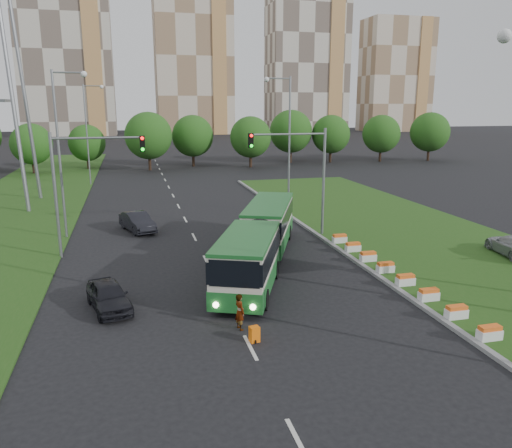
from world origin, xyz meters
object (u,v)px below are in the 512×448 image
object	(u,v)px
traffic_mast_median	(303,166)
shopping_trolley	(254,334)
traffic_mast_left	(81,174)
car_left_far	(138,222)
car_left_near	(109,296)
pedestrian	(240,312)
articulated_bus	(255,239)

from	to	relation	value
traffic_mast_median	shopping_trolley	size ratio (longest dim) A/B	11.91
traffic_mast_left	shopping_trolley	size ratio (longest dim) A/B	11.91
traffic_mast_median	car_left_far	bearing A→B (deg)	157.63
traffic_mast_median	car_left_near	xyz separation A→B (m)	(-13.47, -10.51, -4.66)
traffic_mast_left	car_left_far	size ratio (longest dim) A/B	1.77
car_left_near	pedestrian	size ratio (longest dim) A/B	2.46
traffic_mast_left	pedestrian	world-z (taller)	traffic_mast_left
traffic_mast_median	articulated_bus	xyz separation A→B (m)	(-4.97, -5.65, -3.67)
traffic_mast_median	pedestrian	bearing A→B (deg)	-118.83
traffic_mast_median	traffic_mast_left	xyz separation A→B (m)	(-15.16, -1.00, 0.00)
car_left_far	pedestrian	distance (m)	19.50
car_left_near	car_left_far	bearing A→B (deg)	69.51
car_left_near	car_left_far	distance (m)	15.46
car_left_near	pedestrian	bearing A→B (deg)	-47.68
articulated_bus	traffic_mast_median	bearing A→B (deg)	71.51
articulated_bus	pedestrian	xyz separation A→B (m)	(-2.86, -8.57, -0.85)
traffic_mast_left	pedestrian	size ratio (longest dim) A/B	4.87
traffic_mast_left	shopping_trolley	bearing A→B (deg)	-62.20
car_left_far	shopping_trolley	xyz separation A→B (m)	(4.32, -20.40, -0.41)
traffic_mast_left	car_left_near	distance (m)	10.72
traffic_mast_median	traffic_mast_left	size ratio (longest dim) A/B	1.00
traffic_mast_left	pedestrian	bearing A→B (deg)	-61.00
traffic_mast_left	traffic_mast_median	bearing A→B (deg)	3.77
shopping_trolley	traffic_mast_median	bearing A→B (deg)	53.09
car_left_far	traffic_mast_left	bearing A→B (deg)	-138.47
traffic_mast_left	car_left_near	world-z (taller)	traffic_mast_left
car_left_near	shopping_trolley	distance (m)	7.82
traffic_mast_left	articulated_bus	distance (m)	11.79
articulated_bus	pedestrian	world-z (taller)	articulated_bus
articulated_bus	pedestrian	bearing A→B (deg)	-85.66
articulated_bus	shopping_trolley	size ratio (longest dim) A/B	24.76
traffic_mast_left	car_left_near	bearing A→B (deg)	-79.96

